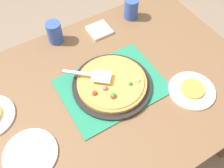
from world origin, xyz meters
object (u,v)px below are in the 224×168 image
object	(u,v)px
pizza_pan	(112,85)
served_slice_left	(193,89)
plate_near_left	(192,90)
cup_near	(55,32)
pizza_server	(91,75)
napkin_stack	(99,30)
plate_side	(30,154)
cup_corner	(131,9)
pizza	(112,83)

from	to	relation	value
pizza_pan	served_slice_left	bearing A→B (deg)	144.74
pizza_pan	plate_near_left	distance (m)	0.38
cup_near	pizza_server	size ratio (longest dim) A/B	0.60
pizza_pan	cup_near	xyz separation A→B (m)	(0.10, -0.42, 0.05)
pizza_server	napkin_stack	distance (m)	0.37
pizza_pan	cup_near	distance (m)	0.44
plate_side	napkin_stack	distance (m)	0.76
plate_side	cup_corner	world-z (taller)	cup_corner
plate_near_left	served_slice_left	bearing A→B (deg)	0.00
pizza_pan	cup_corner	distance (m)	0.52
pizza_pan	pizza_server	size ratio (longest dim) A/B	1.89
pizza_pan	served_slice_left	distance (m)	0.38
pizza_pan	napkin_stack	bearing A→B (deg)	-110.61
served_slice_left	napkin_stack	world-z (taller)	served_slice_left
pizza_pan	cup_near	size ratio (longest dim) A/B	3.17
pizza_pan	pizza_server	xyz separation A→B (m)	(0.07, -0.06, 0.06)
pizza	served_slice_left	bearing A→B (deg)	145.03
pizza_server	napkin_stack	bearing A→B (deg)	-125.07
served_slice_left	cup_corner	bearing A→B (deg)	-94.60
plate_near_left	served_slice_left	size ratio (longest dim) A/B	2.00
plate_near_left	plate_side	world-z (taller)	same
pizza	plate_near_left	xyz separation A→B (m)	(-0.31, 0.22, -0.03)
plate_near_left	plate_side	bearing A→B (deg)	-7.68
plate_near_left	plate_side	xyz separation A→B (m)	(0.76, -0.10, 0.00)
plate_near_left	cup_corner	size ratio (longest dim) A/B	1.83
pizza	plate_side	world-z (taller)	pizza
plate_near_left	served_slice_left	world-z (taller)	served_slice_left
pizza_pan	cup_corner	xyz separation A→B (m)	(-0.36, -0.38, 0.05)
plate_near_left	pizza_server	world-z (taller)	pizza_server
served_slice_left	pizza_server	bearing A→B (deg)	-36.46
pizza_pan	pizza	distance (m)	0.02
served_slice_left	pizza	bearing A→B (deg)	-34.97
pizza_pan	pizza	world-z (taller)	pizza
pizza	napkin_stack	distance (m)	0.39
plate_near_left	served_slice_left	xyz separation A→B (m)	(0.00, 0.00, 0.01)
plate_near_left	pizza_pan	bearing A→B (deg)	-35.26
pizza_server	plate_side	bearing A→B (deg)	25.33
plate_side	pizza_server	distance (m)	0.43
pizza_pan	cup_corner	size ratio (longest dim) A/B	3.17
pizza	cup_near	world-z (taller)	cup_near
plate_near_left	napkin_stack	distance (m)	0.61
pizza	plate_side	size ratio (longest dim) A/B	1.50
cup_near	cup_corner	world-z (taller)	same
cup_near	cup_corner	size ratio (longest dim) A/B	1.00
pizza	pizza_pan	bearing A→B (deg)	-119.83
pizza_pan	plate_near_left	bearing A→B (deg)	144.74
plate_side	napkin_stack	bearing A→B (deg)	-140.90
plate_near_left	pizza_server	xyz separation A→B (m)	(0.38, -0.28, 0.06)
plate_side	cup_near	world-z (taller)	cup_near
pizza_pan	cup_near	world-z (taller)	cup_near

